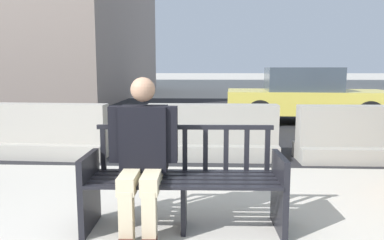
% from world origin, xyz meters
% --- Properties ---
extents(street_asphalt, '(120.00, 12.00, 0.01)m').
position_xyz_m(street_asphalt, '(0.00, 8.70, 0.00)').
color(street_asphalt, black).
rests_on(street_asphalt, ground).
extents(street_bench, '(1.70, 0.57, 0.88)m').
position_xyz_m(street_bench, '(0.04, 0.67, 0.40)').
color(street_bench, black).
rests_on(street_bench, ground).
extents(seated_person, '(0.58, 0.73, 1.31)m').
position_xyz_m(seated_person, '(-0.31, 0.60, 0.69)').
color(seated_person, black).
rests_on(seated_person, ground).
extents(jersey_barrier_centre, '(2.00, 0.68, 0.84)m').
position_xyz_m(jersey_barrier_centre, '(0.30, 3.25, 0.34)').
color(jersey_barrier_centre, gray).
rests_on(jersey_barrier_centre, ground).
extents(jersey_barrier_left, '(2.03, 0.78, 0.84)m').
position_xyz_m(jersey_barrier_left, '(-2.34, 3.23, 0.34)').
color(jersey_barrier_left, '#9E998E').
rests_on(jersey_barrier_left, ground).
extents(jersey_barrier_right, '(2.01, 0.70, 0.84)m').
position_xyz_m(jersey_barrier_right, '(2.58, 3.16, 0.34)').
color(jersey_barrier_right, gray).
rests_on(jersey_barrier_right, ground).
extents(car_taxi_near, '(4.14, 2.06, 1.40)m').
position_xyz_m(car_taxi_near, '(2.72, 7.23, 0.68)').
color(car_taxi_near, '#DBC64C').
rests_on(car_taxi_near, ground).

